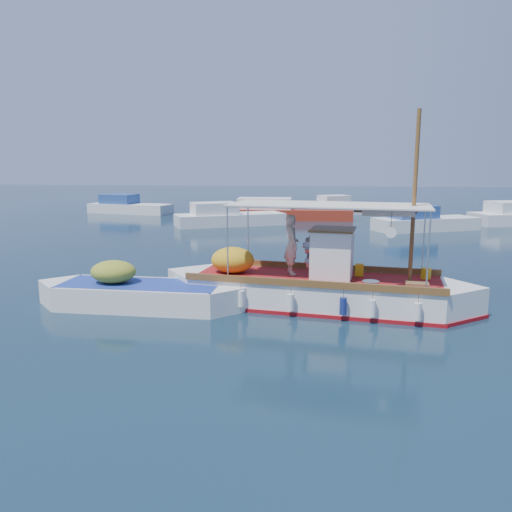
# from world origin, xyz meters

# --- Properties ---
(ground) EXTENTS (160.00, 160.00, 0.00)m
(ground) POSITION_xyz_m (0.00, 0.00, 0.00)
(ground) COLOR black
(ground) RESTS_ON ground
(fishing_caique) EXTENTS (9.44, 3.66, 5.83)m
(fishing_caique) POSITION_xyz_m (0.56, -0.30, 0.52)
(fishing_caique) COLOR white
(fishing_caique) RESTS_ON ground
(dinghy) EXTENTS (6.49, 1.99, 1.58)m
(dinghy) POSITION_xyz_m (-4.58, -1.05, 0.33)
(dinghy) COLOR white
(dinghy) RESTS_ON ground
(bg_boat_nw) EXTENTS (7.71, 5.35, 1.80)m
(bg_boat_nw) POSITION_xyz_m (-5.35, 18.82, 0.49)
(bg_boat_nw) COLOR silver
(bg_boat_nw) RESTS_ON ground
(bg_boat_n) EXTENTS (10.20, 3.07, 1.80)m
(bg_boat_n) POSITION_xyz_m (-1.97, 23.22, 0.49)
(bg_boat_n) COLOR maroon
(bg_boat_n) RESTS_ON ground
(bg_boat_ne) EXTENTS (7.04, 4.67, 1.80)m
(bg_boat_ne) POSITION_xyz_m (7.51, 17.73, 0.49)
(bg_boat_ne) COLOR silver
(bg_boat_ne) RESTS_ON ground
(bg_boat_far_w) EXTENTS (7.47, 3.82, 1.80)m
(bg_boat_far_w) POSITION_xyz_m (-15.24, 26.40, 0.49)
(bg_boat_far_w) COLOR silver
(bg_boat_far_w) RESTS_ON ground
(bg_boat_far_n) EXTENTS (5.99, 4.53, 1.80)m
(bg_boat_far_n) POSITION_xyz_m (2.82, 27.39, 0.49)
(bg_boat_far_n) COLOR silver
(bg_boat_far_n) RESTS_ON ground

